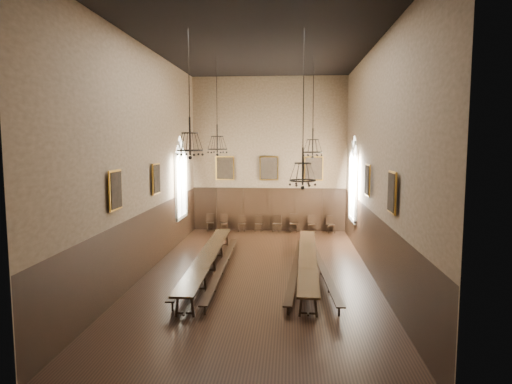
# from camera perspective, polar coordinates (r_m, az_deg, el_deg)

# --- Properties ---
(floor) EXTENTS (9.00, 18.00, 0.02)m
(floor) POSITION_cam_1_polar(r_m,az_deg,el_deg) (18.53, 0.29, -10.19)
(floor) COLOR black
(floor) RESTS_ON ground
(ceiling) EXTENTS (9.00, 18.00, 0.02)m
(ceiling) POSITION_cam_1_polar(r_m,az_deg,el_deg) (18.15, 0.31, 18.26)
(ceiling) COLOR black
(ceiling) RESTS_ON ground
(wall_back) EXTENTS (9.00, 0.02, 9.00)m
(wall_back) POSITION_cam_1_polar(r_m,az_deg,el_deg) (26.77, 1.65, 4.70)
(wall_back) COLOR #886F54
(wall_back) RESTS_ON ground
(wall_front) EXTENTS (9.00, 0.02, 9.00)m
(wall_front) POSITION_cam_1_polar(r_m,az_deg,el_deg) (8.83, -3.80, 1.39)
(wall_front) COLOR #886F54
(wall_front) RESTS_ON ground
(wall_left) EXTENTS (0.02, 18.00, 9.00)m
(wall_left) POSITION_cam_1_polar(r_m,az_deg,el_deg) (18.64, -13.69, 3.82)
(wall_left) COLOR #886F54
(wall_left) RESTS_ON ground
(wall_right) EXTENTS (0.02, 18.00, 9.00)m
(wall_right) POSITION_cam_1_polar(r_m,az_deg,el_deg) (18.03, 14.78, 3.71)
(wall_right) COLOR #886F54
(wall_right) RESTS_ON ground
(wainscot_panelling) EXTENTS (9.00, 18.00, 2.50)m
(wainscot_panelling) POSITION_cam_1_polar(r_m,az_deg,el_deg) (18.21, 0.29, -6.39)
(wainscot_panelling) COLOR black
(wainscot_panelling) RESTS_ON floor
(table_left) EXTENTS (0.99, 10.33, 0.80)m
(table_left) POSITION_cam_1_polar(r_m,az_deg,el_deg) (18.62, -5.97, -8.82)
(table_left) COLOR black
(table_left) RESTS_ON floor
(table_right) EXTENTS (1.01, 9.96, 0.78)m
(table_right) POSITION_cam_1_polar(r_m,az_deg,el_deg) (18.46, 6.46, -9.01)
(table_right) COLOR black
(table_right) RESTS_ON floor
(bench_left_outer) EXTENTS (0.58, 9.71, 0.44)m
(bench_left_outer) POSITION_cam_1_polar(r_m,az_deg,el_deg) (19.01, -7.35, -8.91)
(bench_left_outer) COLOR black
(bench_left_outer) RESTS_ON floor
(bench_left_inner) EXTENTS (0.51, 9.31, 0.42)m
(bench_left_inner) POSITION_cam_1_polar(r_m,az_deg,el_deg) (18.42, -4.23, -9.41)
(bench_left_inner) COLOR black
(bench_left_inner) RESTS_ON floor
(bench_right_inner) EXTENTS (0.87, 9.08, 0.41)m
(bench_right_inner) POSITION_cam_1_polar(r_m,az_deg,el_deg) (18.28, 4.98, -9.56)
(bench_right_inner) COLOR black
(bench_right_inner) RESTS_ON floor
(bench_right_outer) EXTENTS (0.83, 9.42, 0.42)m
(bench_right_outer) POSITION_cam_1_polar(r_m,az_deg,el_deg) (18.49, 8.14, -9.38)
(bench_right_outer) COLOR black
(bench_right_outer) RESTS_ON floor
(chair_0) EXTENTS (0.52, 0.52, 1.00)m
(chair_0) POSITION_cam_1_polar(r_m,az_deg,el_deg) (27.15, -5.72, -4.22)
(chair_0) COLOR black
(chair_0) RESTS_ON floor
(chair_1) EXTENTS (0.53, 0.53, 0.99)m
(chair_1) POSITION_cam_1_polar(r_m,az_deg,el_deg) (27.06, -3.97, -4.25)
(chair_1) COLOR black
(chair_1) RESTS_ON floor
(chair_2) EXTENTS (0.43, 0.43, 0.93)m
(chair_2) POSITION_cam_1_polar(r_m,az_deg,el_deg) (26.85, -1.81, -4.36)
(chair_2) COLOR black
(chair_2) RESTS_ON floor
(chair_3) EXTENTS (0.44, 0.44, 0.92)m
(chair_3) POSITION_cam_1_polar(r_m,az_deg,el_deg) (26.85, 0.31, -4.36)
(chair_3) COLOR black
(chair_3) RESTS_ON floor
(chair_4) EXTENTS (0.54, 0.54, 0.99)m
(chair_4) POSITION_cam_1_polar(r_m,az_deg,el_deg) (26.76, 2.63, -4.36)
(chair_4) COLOR black
(chair_4) RESTS_ON floor
(chair_5) EXTENTS (0.47, 0.47, 1.04)m
(chair_5) POSITION_cam_1_polar(r_m,az_deg,el_deg) (26.78, 4.71, -4.33)
(chair_5) COLOR black
(chair_5) RESTS_ON floor
(chair_6) EXTENTS (0.49, 0.49, 0.99)m
(chair_6) POSITION_cam_1_polar(r_m,az_deg,el_deg) (26.75, 6.98, -4.40)
(chair_6) COLOR black
(chair_6) RESTS_ON floor
(chair_7) EXTENTS (0.53, 0.53, 0.99)m
(chair_7) POSITION_cam_1_polar(r_m,az_deg,el_deg) (26.77, 9.30, -4.43)
(chair_7) COLOR black
(chair_7) RESTS_ON floor
(chandelier_back_left) EXTENTS (0.90, 0.90, 4.25)m
(chandelier_back_left) POSITION_cam_1_polar(r_m,az_deg,el_deg) (20.79, -4.86, 6.10)
(chandelier_back_left) COLOR black
(chandelier_back_left) RESTS_ON ceiling
(chandelier_back_right) EXTENTS (0.86, 0.86, 4.37)m
(chandelier_back_right) POSITION_cam_1_polar(r_m,az_deg,el_deg) (20.57, 7.10, 5.76)
(chandelier_back_right) COLOR black
(chandelier_back_right) RESTS_ON ceiling
(chandelier_front_left) EXTENTS (0.91, 0.91, 4.20)m
(chandelier_front_left) POSITION_cam_1_polar(r_m,az_deg,el_deg) (15.73, -8.25, 6.14)
(chandelier_front_left) COLOR black
(chandelier_front_left) RESTS_ON ceiling
(chandelier_front_right) EXTENTS (0.91, 0.91, 5.23)m
(chandelier_front_right) POSITION_cam_1_polar(r_m,az_deg,el_deg) (15.66, 5.86, 2.62)
(chandelier_front_right) COLOR black
(chandelier_front_right) RESTS_ON ceiling
(portrait_back_0) EXTENTS (1.10, 0.12, 1.40)m
(portrait_back_0) POSITION_cam_1_polar(r_m,az_deg,el_deg) (26.92, -3.91, 3.00)
(portrait_back_0) COLOR gold
(portrait_back_0) RESTS_ON wall_back
(portrait_back_1) EXTENTS (1.10, 0.12, 1.40)m
(portrait_back_1) POSITION_cam_1_polar(r_m,az_deg,el_deg) (26.67, 1.64, 2.98)
(portrait_back_1) COLOR gold
(portrait_back_1) RESTS_ON wall_back
(portrait_back_2) EXTENTS (1.10, 0.12, 1.40)m
(portrait_back_2) POSITION_cam_1_polar(r_m,az_deg,el_deg) (26.68, 7.23, 2.93)
(portrait_back_2) COLOR gold
(portrait_back_2) RESTS_ON wall_back
(portrait_left_0) EXTENTS (0.12, 1.00, 1.30)m
(portrait_left_0) POSITION_cam_1_polar(r_m,az_deg,el_deg) (19.61, -12.37, 1.62)
(portrait_left_0) COLOR gold
(portrait_left_0) RESTS_ON wall_left
(portrait_left_1) EXTENTS (0.12, 1.00, 1.30)m
(portrait_left_1) POSITION_cam_1_polar(r_m,az_deg,el_deg) (15.37, -17.17, 0.23)
(portrait_left_1) COLOR gold
(portrait_left_1) RESTS_ON wall_left
(portrait_right_0) EXTENTS (0.12, 1.00, 1.30)m
(portrait_right_0) POSITION_cam_1_polar(r_m,az_deg,el_deg) (19.04, 13.78, 1.45)
(portrait_right_0) COLOR gold
(portrait_right_0) RESTS_ON wall_right
(portrait_right_1) EXTENTS (0.12, 1.00, 1.30)m
(portrait_right_1) POSITION_cam_1_polar(r_m,az_deg,el_deg) (14.64, 16.66, -0.05)
(portrait_right_1) COLOR gold
(portrait_right_1) RESTS_ON wall_right
(window_right) EXTENTS (0.20, 2.20, 4.60)m
(window_right) POSITION_cam_1_polar(r_m,az_deg,el_deg) (23.51, 12.09, 1.66)
(window_right) COLOR white
(window_right) RESTS_ON wall_right
(window_left) EXTENTS (0.20, 2.20, 4.60)m
(window_left) POSITION_cam_1_polar(r_m,az_deg,el_deg) (23.97, -9.39, 1.80)
(window_left) COLOR white
(window_left) RESTS_ON wall_left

